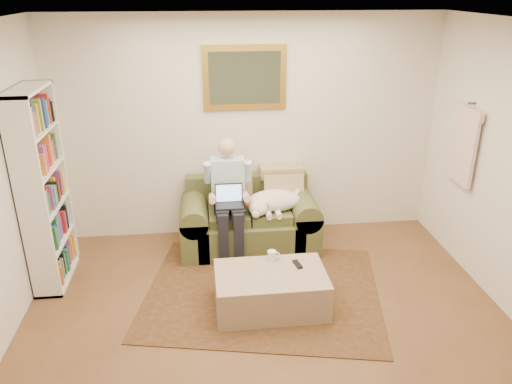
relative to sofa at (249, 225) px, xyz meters
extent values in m
cube|color=brown|center=(0.02, -2.07, -0.27)|extent=(4.50, 5.00, 0.01)
cube|color=white|center=(0.02, -2.07, 2.33)|extent=(4.50, 5.00, 0.01)
cube|color=beige|center=(0.02, 0.43, 1.03)|extent=(4.50, 0.01, 2.60)
cube|color=#322314|center=(0.04, -0.97, -0.27)|extent=(2.63, 2.27, 0.01)
cube|color=brown|center=(0.00, -0.03, -0.08)|extent=(1.19, 0.76, 0.39)
cube|color=brown|center=(0.00, 0.30, 0.32)|extent=(1.44, 0.17, 0.40)
cube|color=brown|center=(-0.63, -0.03, -0.03)|extent=(0.31, 0.76, 0.79)
cube|color=brown|center=(0.63, -0.03, -0.03)|extent=(0.31, 0.76, 0.79)
cube|color=brown|center=(-0.24, -0.08, 0.17)|extent=(0.45, 0.52, 0.11)
cube|color=brown|center=(0.24, -0.08, 0.17)|extent=(0.45, 0.52, 0.11)
cube|color=black|center=(-0.24, -0.25, 0.37)|extent=(0.30, 0.21, 0.02)
cube|color=black|center=(-0.24, -0.15, 0.48)|extent=(0.30, 0.06, 0.21)
cube|color=#99BFF2|center=(-0.24, -0.16, 0.48)|extent=(0.28, 0.04, 0.18)
cube|color=tan|center=(0.08, -1.24, -0.08)|extent=(1.04, 0.67, 0.38)
cylinder|color=white|center=(0.12, -1.01, 0.16)|extent=(0.08, 0.08, 0.10)
cube|color=black|center=(0.36, -1.13, 0.12)|extent=(0.08, 0.16, 0.02)
cube|color=gold|center=(0.00, 0.41, 1.63)|extent=(0.94, 0.04, 0.72)
cube|color=gray|center=(0.00, 0.39, 1.63)|extent=(0.80, 0.01, 0.58)
camera|label=1|loc=(-0.50, -5.19, 2.60)|focal=35.00mm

